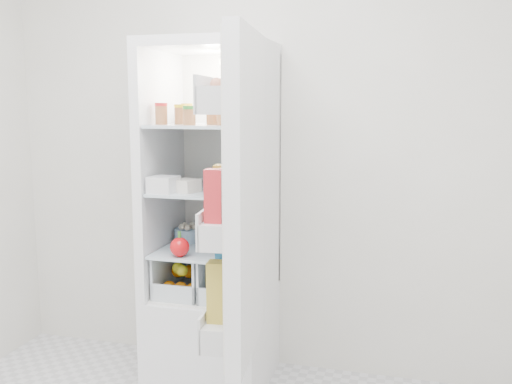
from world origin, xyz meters
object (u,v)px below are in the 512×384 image
(refrigerator, at_px, (215,259))
(red_cabbage, at_px, (241,230))
(fridge_door, at_px, (239,203))
(mushroom_bowl, at_px, (188,235))

(refrigerator, relative_size, red_cabbage, 11.17)
(red_cabbage, height_order, fridge_door, fridge_door)
(fridge_door, bearing_deg, mushroom_bowl, 30.33)
(refrigerator, distance_m, fridge_door, 0.84)
(refrigerator, distance_m, red_cabbage, 0.22)
(red_cabbage, xyz_separation_m, mushroom_bowl, (-0.30, -0.00, -0.05))
(red_cabbage, xyz_separation_m, fridge_door, (0.20, -0.67, 0.26))
(mushroom_bowl, bearing_deg, fridge_door, -53.25)
(refrigerator, xyz_separation_m, fridge_door, (0.33, -0.64, 0.43))
(mushroom_bowl, height_order, fridge_door, fridge_door)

